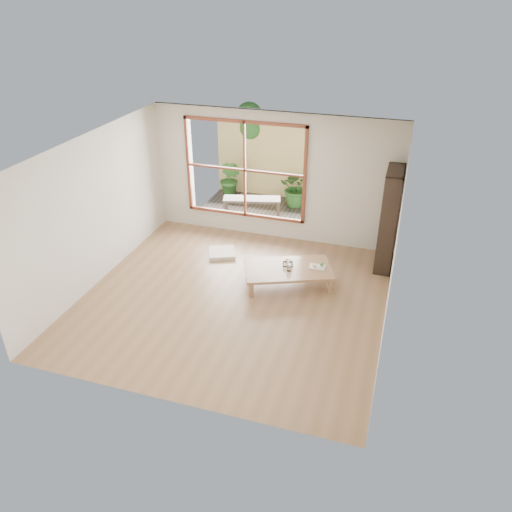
# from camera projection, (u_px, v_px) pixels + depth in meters

# --- Properties ---
(ground) EXTENTS (5.00, 5.00, 0.00)m
(ground) POSITION_uv_depth(u_px,v_px,m) (234.00, 297.00, 8.52)
(ground) COLOR #966D4B
(ground) RESTS_ON ground
(low_table) EXTENTS (1.73, 1.37, 0.33)m
(low_table) POSITION_uv_depth(u_px,v_px,m) (288.00, 270.00, 8.75)
(low_table) COLOR #996F4A
(low_table) RESTS_ON ground
(floor_cushion) EXTENTS (0.66, 0.66, 0.07)m
(floor_cushion) POSITION_uv_depth(u_px,v_px,m) (222.00, 253.00, 9.82)
(floor_cushion) COLOR silver
(floor_cushion) RESTS_ON ground
(bookshelf) EXTENTS (0.30, 0.85, 1.88)m
(bookshelf) POSITION_uv_depth(u_px,v_px,m) (389.00, 220.00, 9.04)
(bookshelf) COLOR #2D2219
(bookshelf) RESTS_ON ground
(glass_tall) EXTENTS (0.07, 0.07, 0.13)m
(glass_tall) POSITION_uv_depth(u_px,v_px,m) (289.00, 267.00, 8.62)
(glass_tall) COLOR silver
(glass_tall) RESTS_ON low_table
(glass_mid) EXTENTS (0.07, 0.07, 0.10)m
(glass_mid) POSITION_uv_depth(u_px,v_px,m) (291.00, 264.00, 8.75)
(glass_mid) COLOR silver
(glass_mid) RESTS_ON low_table
(glass_short) EXTENTS (0.08, 0.08, 0.10)m
(glass_short) POSITION_uv_depth(u_px,v_px,m) (288.00, 262.00, 8.83)
(glass_short) COLOR silver
(glass_short) RESTS_ON low_table
(glass_small) EXTENTS (0.07, 0.07, 0.09)m
(glass_small) POSITION_uv_depth(u_px,v_px,m) (285.00, 264.00, 8.76)
(glass_small) COLOR silver
(glass_small) RESTS_ON low_table
(food_tray) EXTENTS (0.28, 0.21, 0.08)m
(food_tray) POSITION_uv_depth(u_px,v_px,m) (318.00, 266.00, 8.75)
(food_tray) COLOR white
(food_tray) RESTS_ON low_table
(deck) EXTENTS (2.80, 2.00, 0.05)m
(deck) POSITION_uv_depth(u_px,v_px,m) (261.00, 212.00, 11.64)
(deck) COLOR #362E27
(deck) RESTS_ON ground
(garden_bench) EXTENTS (1.33, 0.68, 0.41)m
(garden_bench) POSITION_uv_depth(u_px,v_px,m) (252.00, 201.00, 11.26)
(garden_bench) COLOR #2D2219
(garden_bench) RESTS_ON deck
(bamboo_fence) EXTENTS (2.80, 0.06, 1.80)m
(bamboo_fence) POSITION_uv_depth(u_px,v_px,m) (273.00, 161.00, 12.04)
(bamboo_fence) COLOR tan
(bamboo_fence) RESTS_ON ground
(shrub_right) EXTENTS (0.98, 0.91, 0.90)m
(shrub_right) POSITION_uv_depth(u_px,v_px,m) (297.00, 187.00, 11.68)
(shrub_right) COLOR #275920
(shrub_right) RESTS_ON deck
(shrub_left) EXTENTS (0.66, 0.60, 0.96)m
(shrub_left) POSITION_uv_depth(u_px,v_px,m) (230.00, 179.00, 12.08)
(shrub_left) COLOR #275920
(shrub_left) RESTS_ON deck
(garden_tree) EXTENTS (1.04, 0.85, 2.22)m
(garden_tree) POSITION_uv_depth(u_px,v_px,m) (250.00, 126.00, 12.11)
(garden_tree) COLOR #4C3D2D
(garden_tree) RESTS_ON ground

